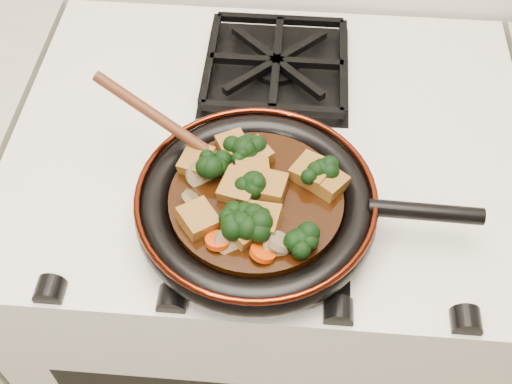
{
  "coord_description": "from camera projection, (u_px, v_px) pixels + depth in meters",
  "views": [
    {
      "loc": [
        0.03,
        1.05,
        1.6
      ],
      "look_at": [
        -0.01,
        1.53,
        0.97
      ],
      "focal_mm": 45.0,
      "sensor_mm": 36.0,
      "label": 1
    }
  ],
  "objects": [
    {
      "name": "braising_sauce",
      "position": [
        256.0,
        202.0,
        0.81
      ],
      "size": [
        0.22,
        0.22,
        0.02
      ],
      "primitive_type": "cylinder",
      "color": "black",
      "rests_on": "skillet"
    },
    {
      "name": "mushroom_slice_3",
      "position": [
        193.0,
        200.0,
        0.79
      ],
      "size": [
        0.04,
        0.04,
        0.03
      ],
      "primitive_type": "cylinder",
      "rotation": [
        0.9,
        0.0,
        2.19
      ],
      "color": "brown",
      "rests_on": "braising_sauce"
    },
    {
      "name": "broccoli_floret_4",
      "position": [
        243.0,
        230.0,
        0.76
      ],
      "size": [
        0.09,
        0.08,
        0.06
      ],
      "primitive_type": null,
      "rotation": [
        0.05,
        -0.03,
        2.43
      ],
      "color": "black",
      "rests_on": "braising_sauce"
    },
    {
      "name": "broccoli_floret_6",
      "position": [
        250.0,
        225.0,
        0.76
      ],
      "size": [
        0.08,
        0.09,
        0.07
      ],
      "primitive_type": null,
      "rotation": [
        0.22,
        -0.19,
        0.69
      ],
      "color": "black",
      "rests_on": "braising_sauce"
    },
    {
      "name": "broccoli_floret_2",
      "position": [
        263.0,
        218.0,
        0.76
      ],
      "size": [
        0.08,
        0.07,
        0.08
      ],
      "primitive_type": null,
      "rotation": [
        -0.24,
        -0.22,
        1.71
      ],
      "color": "black",
      "rests_on": "braising_sauce"
    },
    {
      "name": "mushroom_slice_4",
      "position": [
        280.0,
        243.0,
        0.75
      ],
      "size": [
        0.04,
        0.04,
        0.02
      ],
      "primitive_type": "cylinder",
      "rotation": [
        0.6,
        0.0,
        2.62
      ],
      "color": "brown",
      "rests_on": "braising_sauce"
    },
    {
      "name": "burner_grate_front",
      "position": [
        263.0,
        208.0,
        0.85
      ],
      "size": [
        0.23,
        0.23,
        0.03
      ],
      "primitive_type": null,
      "color": "black",
      "rests_on": "stove"
    },
    {
      "name": "tofu_cube_3",
      "position": [
        327.0,
        182.0,
        0.8
      ],
      "size": [
        0.06,
        0.06,
        0.03
      ],
      "primitive_type": "cube",
      "rotation": [
        0.04,
        0.12,
        0.94
      ],
      "color": "brown",
      "rests_on": "braising_sauce"
    },
    {
      "name": "broccoli_floret_8",
      "position": [
        218.0,
        166.0,
        0.81
      ],
      "size": [
        0.09,
        0.09,
        0.06
      ],
      "primitive_type": null,
      "rotation": [
        -0.04,
        0.14,
        0.63
      ],
      "color": "black",
      "rests_on": "braising_sauce"
    },
    {
      "name": "carrot_coin_2",
      "position": [
        258.0,
        229.0,
        0.76
      ],
      "size": [
        0.03,
        0.03,
        0.02
      ],
      "primitive_type": "cylinder",
      "rotation": [
        -0.06,
        -0.28,
        0.0
      ],
      "color": "#CD3605",
      "rests_on": "braising_sauce"
    },
    {
      "name": "stove",
      "position": [
        266.0,
        287.0,
        1.3
      ],
      "size": [
        0.76,
        0.6,
        0.9
      ],
      "primitive_type": "cube",
      "color": "silver",
      "rests_on": "ground"
    },
    {
      "name": "tofu_cube_1",
      "position": [
        313.0,
        172.0,
        0.81
      ],
      "size": [
        0.06,
        0.06,
        0.03
      ],
      "primitive_type": "cube",
      "rotation": [
        -0.11,
        0.01,
        1.04
      ],
      "color": "brown",
      "rests_on": "braising_sauce"
    },
    {
      "name": "carrot_coin_0",
      "position": [
        263.0,
        253.0,
        0.74
      ],
      "size": [
        0.03,
        0.03,
        0.02
      ],
      "primitive_type": "cylinder",
      "rotation": [
        -0.29,
        0.27,
        0.0
      ],
      "color": "#CD3605",
      "rests_on": "braising_sauce"
    },
    {
      "name": "broccoli_floret_3",
      "position": [
        237.0,
        218.0,
        0.77
      ],
      "size": [
        0.08,
        0.08,
        0.06
      ],
      "primitive_type": null,
      "rotation": [
        0.14,
        0.1,
        0.45
      ],
      "color": "black",
      "rests_on": "braising_sauce"
    },
    {
      "name": "tofu_cube_0",
      "position": [
        198.0,
        219.0,
        0.77
      ],
      "size": [
        0.06,
        0.06,
        0.03
      ],
      "primitive_type": "cube",
      "rotation": [
        0.07,
        0.11,
        0.67
      ],
      "color": "brown",
      "rests_on": "braising_sauce"
    },
    {
      "name": "broccoli_floret_9",
      "position": [
        242.0,
        154.0,
        0.83
      ],
      "size": [
        0.09,
        0.08,
        0.06
      ],
      "primitive_type": null,
      "rotation": [
        -0.12,
        0.19,
        2.48
      ],
      "color": "black",
      "rests_on": "braising_sauce"
    },
    {
      "name": "wooden_spoon",
      "position": [
        193.0,
        141.0,
        0.82
      ],
      "size": [
        0.13,
        0.08,
        0.2
      ],
      "rotation": [
        0.0,
        0.0,
        2.75
      ],
      "color": "#4E2410",
      "rests_on": "braising_sauce"
    },
    {
      "name": "skillet",
      "position": [
        258.0,
        205.0,
        0.81
      ],
      "size": [
        0.43,
        0.31,
        0.05
      ],
      "rotation": [
        0.0,
        0.0,
        -0.02
      ],
      "color": "black",
      "rests_on": "burner_grate_front"
    },
    {
      "name": "tofu_cube_6",
      "position": [
        198.0,
        162.0,
        0.82
      ],
      "size": [
        0.05,
        0.05,
        0.03
      ],
      "primitive_type": "cube",
      "rotation": [
        -0.11,
        -0.1,
        1.26
      ],
      "color": "brown",
      "rests_on": "braising_sauce"
    },
    {
      "name": "mushroom_slice_2",
      "position": [
        277.0,
        244.0,
        0.75
      ],
      "size": [
        0.04,
        0.04,
        0.03
      ],
      "primitive_type": "cylinder",
      "rotation": [
        0.73,
        0.0,
        0.22
      ],
      "color": "brown",
      "rests_on": "braising_sauce"
    },
    {
      "name": "carrot_coin_1",
      "position": [
        218.0,
        241.0,
        0.75
      ],
      "size": [
        0.03,
        0.03,
        0.02
      ],
      "primitive_type": "cylinder",
      "rotation": [
        -0.26,
        -0.02,
        0.0
      ],
      "color": "#CD3605",
      "rests_on": "braising_sauce"
    },
    {
      "name": "burner_grate_back",
      "position": [
        276.0,
        65.0,
        1.01
      ],
      "size": [
        0.23,
        0.23,
        0.03
      ],
      "primitive_type": null,
      "color": "black",
      "rests_on": "stove"
    },
    {
      "name": "broccoli_floret_5",
      "position": [
        252.0,
        153.0,
        0.83
      ],
      "size": [
        0.09,
        0.08,
        0.07
      ],
      "primitive_type": null,
      "rotation": [
        0.23,
        -0.12,
        2.19
      ],
      "color": "black",
      "rests_on": "braising_sauce"
    },
    {
      "name": "broccoli_floret_1",
      "position": [
        248.0,
        190.0,
        0.79
      ],
      "size": [
        0.07,
        0.08,
        0.07
      ],
      "primitive_type": null,
      "rotation": [
        -0.05,
        0.12,
        1.77
      ],
      "color": "black",
      "rests_on": "braising_sauce"
    },
    {
      "name": "tofu_cube_7",
      "position": [
        245.0,
        231.0,
        0.76
      ],
      "size": [
        0.05,
        0.05,
        0.03
      ],
      "primitive_type": "cube",
      "rotation": [
        0.1,
        -0.1,
        2.35
      ],
      "color": "brown",
      "rests_on": "braising_sauce"
    },
    {
      "name": "tofu_cube_5",
      "position": [
        261.0,
        222.0,
        0.77
      ],
      "size": [
        0.05,
        0.05,
        0.03
      ],
      "primitive_type": "cube",
      "rotation": [
        -0.11,
        0.05,
        1.4
      ],
      "color": "brown",
      "rests_on": "braising_sauce"
    },
    {
      "name": "mushroom_slice_0",
      "position": [
        199.0,
        175.0,
        0.81
      ],
      "size": [
        0.05,
        0.04,
        0.03
      ],
      "primitive_type": "cylinder",
      "rotation": [
        0.87,
        0.0,
        0.62
      ],
      "color": "brown",
      "rests_on": "braising_sauce"
    },
    {
      "name": "tofu_cube_9",
      "position": [
        233.0,
        146.0,
        0.84
      ],
      "size": [
        0.05,
        0.05,
        0.02
      ],
      "primitive_type": "cube",
      "rotation": [
        0.03,
        -0.01,
        0.49
      ],
      "color": "brown",
      "rests_on": "braising_sauce"
    },
    {
      "name": "tofu_cube_8",
      "position": [
        256.0,
        154.0,
        0.83
      ],
      "size": [
        0.05,
        0.05,
        0.03
      ],
      "primitive_type": "cube",
      "rotation": [
        -0.09,
        -0.03,
        2.25
      ],
      "color": "brown",
      "rests_on": "braising_sauce"
    },
    {
      "name": "tofu_cube_4",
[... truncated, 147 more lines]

